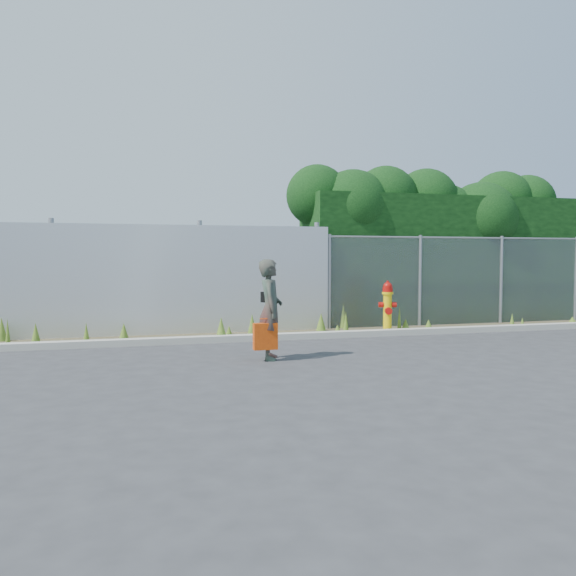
# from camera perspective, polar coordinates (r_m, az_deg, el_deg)

# --- Properties ---
(ground) EXTENTS (80.00, 80.00, 0.00)m
(ground) POSITION_cam_1_polar(r_m,az_deg,el_deg) (9.01, 4.18, -6.82)
(ground) COLOR #343437
(ground) RESTS_ON ground
(curb) EXTENTS (16.00, 0.22, 0.12)m
(curb) POSITION_cam_1_polar(r_m,az_deg,el_deg) (10.70, 1.00, -4.90)
(curb) COLOR #ADAA9D
(curb) RESTS_ON ground
(weed_strip) EXTENTS (16.00, 1.36, 0.55)m
(weed_strip) POSITION_cam_1_polar(r_m,az_deg,el_deg) (11.21, -1.61, -4.32)
(weed_strip) COLOR #4C422B
(weed_strip) RESTS_ON ground
(corrugated_fence) EXTENTS (8.50, 0.21, 2.30)m
(corrugated_fence) POSITION_cam_1_polar(r_m,az_deg,el_deg) (11.40, -16.63, 0.74)
(corrugated_fence) COLOR silver
(corrugated_fence) RESTS_ON ground
(chainlink_fence) EXTENTS (6.50, 0.07, 2.05)m
(chainlink_fence) POSITION_cam_1_polar(r_m,az_deg,el_deg) (13.46, 17.20, 0.77)
(chainlink_fence) COLOR gray
(chainlink_fence) RESTS_ON ground
(hedge) EXTENTS (7.77, 2.02, 3.76)m
(hedge) POSITION_cam_1_polar(r_m,az_deg,el_deg) (14.37, 15.32, 5.30)
(hedge) COLOR black
(hedge) RESTS_ON ground
(fire_hydrant) EXTENTS (0.36, 0.32, 1.08)m
(fire_hydrant) POSITION_cam_1_polar(r_m,az_deg,el_deg) (11.60, 10.09, -2.01)
(fire_hydrant) COLOR yellow
(fire_hydrant) RESTS_ON ground
(woman) EXTENTS (0.48, 0.62, 1.53)m
(woman) POSITION_cam_1_polar(r_m,az_deg,el_deg) (8.53, -1.81, -2.19)
(woman) COLOR #0F624D
(woman) RESTS_ON ground
(red_tote_bag) EXTENTS (0.36, 0.13, 0.47)m
(red_tote_bag) POSITION_cam_1_polar(r_m,az_deg,el_deg) (8.41, -2.32, -4.92)
(red_tote_bag) COLOR #B8350A
(black_shoulder_bag) EXTENTS (0.22, 0.09, 0.16)m
(black_shoulder_bag) POSITION_cam_1_polar(r_m,az_deg,el_deg) (8.69, -2.07, -0.91)
(black_shoulder_bag) COLOR black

